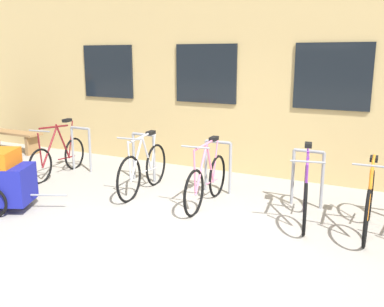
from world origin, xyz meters
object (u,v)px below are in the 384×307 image
(bicycle_purple, at_px, (305,194))
(bicycle_silver, at_px, (143,169))
(bicycle_orange, at_px, (369,203))
(wooden_bench, at_px, (11,137))
(bicycle_pink, at_px, (206,181))
(bicycle_maroon, at_px, (58,156))

(bicycle_purple, distance_m, bicycle_silver, 2.73)
(bicycle_orange, distance_m, wooden_bench, 8.25)
(bicycle_silver, xyz_separation_m, wooden_bench, (-4.59, 1.16, -0.04))
(wooden_bench, bearing_deg, bicycle_pink, -11.95)
(bicycle_orange, relative_size, bicycle_pink, 1.01)
(bicycle_purple, bearing_deg, bicycle_maroon, 178.53)
(bicycle_purple, height_order, bicycle_maroon, same)
(bicycle_orange, height_order, bicycle_pink, bicycle_pink)
(bicycle_orange, bearing_deg, bicycle_pink, -178.60)
(bicycle_orange, xyz_separation_m, bicycle_pink, (-2.35, -0.06, -0.01))
(wooden_bench, bearing_deg, bicycle_purple, -9.00)
(bicycle_purple, relative_size, bicycle_maroon, 0.95)
(bicycle_orange, height_order, bicycle_maroon, bicycle_maroon)
(bicycle_orange, bearing_deg, bicycle_purple, 179.06)
(bicycle_maroon, bearing_deg, bicycle_pink, -3.39)
(bicycle_orange, xyz_separation_m, wooden_bench, (-8.16, 1.17, -0.03))
(bicycle_maroon, distance_m, bicycle_silver, 2.05)
(bicycle_pink, height_order, bicycle_maroon, bicycle_maroon)
(bicycle_pink, xyz_separation_m, bicycle_silver, (-1.22, 0.07, 0.02))
(bicycle_orange, height_order, bicycle_silver, bicycle_silver)
(bicycle_orange, bearing_deg, bicycle_silver, 179.72)
(bicycle_maroon, bearing_deg, wooden_bench, 157.82)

